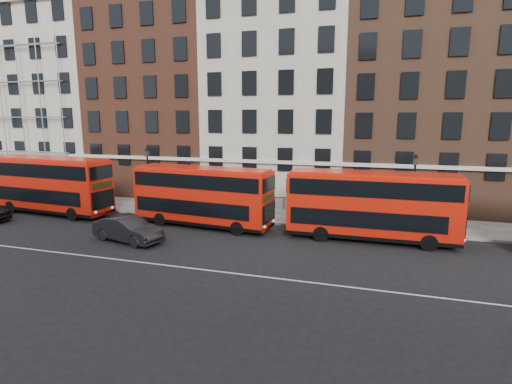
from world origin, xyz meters
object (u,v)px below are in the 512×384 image
(bus_a, at_px, (49,184))
(bus_c, at_px, (371,204))
(car_front, at_px, (128,229))
(bus_b, at_px, (202,195))

(bus_a, bearing_deg, bus_c, 4.85)
(car_front, bearing_deg, bus_b, -19.64)
(bus_a, relative_size, bus_b, 1.07)
(bus_b, bearing_deg, bus_a, -173.94)
(bus_c, bearing_deg, bus_a, 179.81)
(bus_a, relative_size, car_front, 2.31)
(car_front, bearing_deg, bus_a, 79.72)
(bus_a, xyz_separation_m, car_front, (10.79, -4.76, -1.72))
(bus_b, xyz_separation_m, bus_c, (11.94, -0.00, 0.06))
(bus_b, bearing_deg, bus_c, 6.04)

